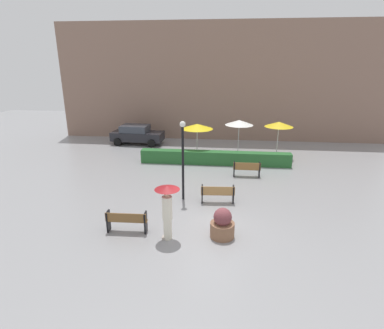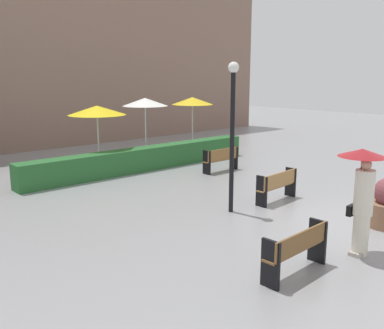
# 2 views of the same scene
# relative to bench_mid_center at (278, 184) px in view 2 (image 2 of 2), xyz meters

# --- Properties ---
(ground_plane) EXTENTS (60.00, 60.00, 0.00)m
(ground_plane) POSITION_rel_bench_mid_center_xyz_m (-0.28, -2.39, -0.51)
(ground_plane) COLOR gray
(bench_mid_center) EXTENTS (1.63, 0.46, 0.87)m
(bench_mid_center) POSITION_rel_bench_mid_center_xyz_m (0.00, 0.00, 0.00)
(bench_mid_center) COLOR #9E7242
(bench_mid_center) RESTS_ON ground
(bench_back_row) EXTENTS (1.60, 0.38, 0.89)m
(bench_back_row) POSITION_rel_bench_mid_center_xyz_m (1.60, 3.84, 0.01)
(bench_back_row) COLOR olive
(bench_back_row) RESTS_ON ground
(bench_near_left) EXTENTS (1.65, 0.42, 0.86)m
(bench_near_left) POSITION_rel_bench_mid_center_xyz_m (-3.52, -3.11, 0.00)
(bench_near_left) COLOR brown
(bench_near_left) RESTS_ON ground
(pedestrian_with_umbrella) EXTENTS (0.94, 0.94, 2.18)m
(pedestrian_with_umbrella) POSITION_rel_bench_mid_center_xyz_m (-1.80, -3.39, 0.87)
(pedestrian_with_umbrella) COLOR silver
(pedestrian_with_umbrella) RESTS_ON ground
(lamp_post) EXTENTS (0.28, 0.28, 3.92)m
(lamp_post) POSITION_rel_bench_mid_center_xyz_m (-1.71, 0.24, 1.89)
(lamp_post) COLOR black
(lamp_post) RESTS_ON ground
(patio_umbrella_yellow) EXTENTS (2.18, 2.18, 2.46)m
(patio_umbrella_yellow) POSITION_rel_bench_mid_center_xyz_m (-1.69, 7.22, 1.77)
(patio_umbrella_yellow) COLOR silver
(patio_umbrella_yellow) RESTS_ON ground
(patio_umbrella_white) EXTENTS (1.98, 1.98, 2.62)m
(patio_umbrella_white) POSITION_rel_bench_mid_center_xyz_m (1.21, 8.17, 1.92)
(patio_umbrella_white) COLOR silver
(patio_umbrella_white) RESTS_ON ground
(patio_umbrella_yellow_far) EXTENTS (1.97, 1.97, 2.56)m
(patio_umbrella_yellow_far) POSITION_rel_bench_mid_center_xyz_m (3.95, 8.13, 1.86)
(patio_umbrella_yellow_far) COLOR silver
(patio_umbrella_yellow_far) RESTS_ON ground
(hedge_strip) EXTENTS (9.92, 0.70, 0.87)m
(hedge_strip) POSITION_rel_bench_mid_center_xyz_m (-0.38, 6.01, -0.08)
(hedge_strip) COLOR #28602D
(hedge_strip) RESTS_ON ground
(building_facade) EXTENTS (28.00, 1.20, 9.72)m
(building_facade) POSITION_rel_bench_mid_center_xyz_m (-0.28, 13.61, 4.35)
(building_facade) COLOR #846656
(building_facade) RESTS_ON ground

